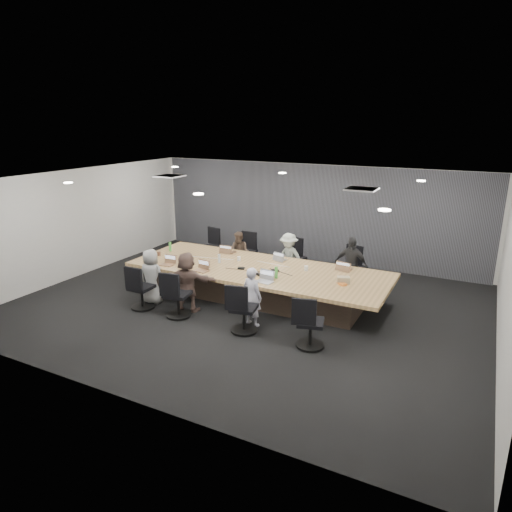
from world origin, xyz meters
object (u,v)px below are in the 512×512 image
at_px(chair_5, 178,298).
at_px(bottle_green_right, 276,272).
at_px(chair_0, 212,250).
at_px(laptop_6, 264,282).
at_px(laptop_1, 229,252).
at_px(stapler, 259,274).
at_px(person_6, 252,297).
at_px(snack_packet, 342,284).
at_px(conference_table, 258,282).
at_px(person_5, 187,282).
at_px(chair_7, 311,326).
at_px(person_2, 289,258).
at_px(chair_3, 354,271).
at_px(canvas_bag, 343,280).
at_px(chair_4, 142,291).
at_px(chair_2, 294,262).
at_px(person_3, 351,265).
at_px(laptop_3, 344,269).
at_px(laptop_2, 280,259).
at_px(chair_1, 246,255).
at_px(laptop_4, 166,265).
at_px(person_1, 240,253).
at_px(laptop_5, 201,271).
at_px(mug_brown, 159,254).
at_px(bottle_clear, 219,259).
at_px(chair_6, 244,312).
at_px(bottle_green_left, 170,247).

bearing_deg(chair_5, bottle_green_right, 27.60).
distance_m(chair_0, laptop_6, 3.84).
distance_m(laptop_1, stapler, 1.97).
relative_size(person_6, snack_packet, 6.47).
distance_m(conference_table, person_5, 1.72).
height_order(chair_7, person_2, person_2).
height_order(chair_3, canvas_bag, canvas_bag).
distance_m(chair_4, stapler, 2.60).
bearing_deg(chair_2, bottle_green_right, 116.23).
xyz_separation_m(chair_2, person_3, (1.60, -0.35, 0.25)).
bearing_deg(conference_table, laptop_1, 147.06).
bearing_deg(laptop_3, laptop_6, 59.73).
height_order(laptop_1, laptop_2, same).
bearing_deg(person_2, chair_1, 179.77).
distance_m(laptop_4, person_6, 2.62).
relative_size(laptop_3, laptop_4, 1.14).
xyz_separation_m(chair_1, person_1, (0.00, -0.35, 0.14)).
bearing_deg(laptop_5, person_3, 44.60).
height_order(chair_0, laptop_2, chair_0).
xyz_separation_m(laptop_5, person_6, (1.58, -0.55, -0.14)).
bearing_deg(laptop_6, chair_1, 132.14).
bearing_deg(person_3, mug_brown, -157.48).
bearing_deg(canvas_bag, person_3, 99.96).
xyz_separation_m(laptop_3, laptop_5, (-2.82, -1.60, 0.00)).
distance_m(chair_7, laptop_6, 1.68).
relative_size(chair_3, bottle_clear, 4.02).
relative_size(chair_0, chair_3, 1.02).
height_order(chair_5, laptop_1, chair_5).
distance_m(chair_6, person_3, 3.30).
bearing_deg(person_2, laptop_4, -121.97).
bearing_deg(bottle_green_right, chair_5, -143.38).
height_order(laptop_6, snack_packet, snack_packet).
height_order(chair_0, bottle_green_left, bottle_green_left).
bearing_deg(chair_3, chair_7, 109.34).
xyz_separation_m(chair_5, laptop_3, (2.82, 2.50, 0.33)).
bearing_deg(chair_7, chair_4, 164.83).
bearing_deg(laptop_4, bottle_green_right, 2.47).
bearing_deg(canvas_bag, laptop_3, 105.76).
distance_m(chair_1, chair_3, 3.03).
xyz_separation_m(chair_6, laptop_2, (-0.37, 2.50, 0.33)).
relative_size(conference_table, chair_3, 7.10).
distance_m(chair_7, person_5, 2.99).
bearing_deg(stapler, bottle_green_left, -174.93).
relative_size(chair_2, person_1, 0.76).
distance_m(laptop_5, bottle_clear, 0.72).
xyz_separation_m(chair_0, chair_4, (0.34, -3.40, -0.03)).
bearing_deg(chair_5, chair_4, 170.98).
bearing_deg(mug_brown, person_3, 19.88).
xyz_separation_m(chair_4, snack_packet, (4.06, 1.49, 0.36)).
bearing_deg(laptop_1, laptop_4, 61.63).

